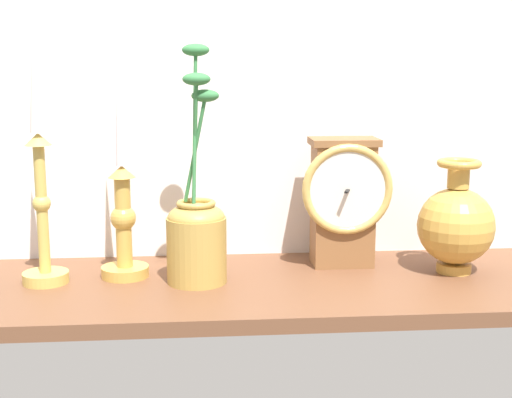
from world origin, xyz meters
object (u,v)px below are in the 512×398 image
mantel_clock (344,199)px  candlestick_tall_left (123,212)px  brass_vase_jar (197,231)px  brass_vase_bulbous (456,224)px  candlestick_tall_center (41,189)px

mantel_clock → candlestick_tall_left: bearing=-174.6°
brass_vase_jar → mantel_clock: bearing=16.5°
candlestick_tall_left → brass_vase_jar: bearing=-18.4°
candlestick_tall_left → mantel_clock: bearing=5.4°
brass_vase_bulbous → brass_vase_jar: brass_vase_jar is taller
mantel_clock → brass_vase_bulbous: 19.69cm
brass_vase_jar → candlestick_tall_center: bearing=176.1°
mantel_clock → candlestick_tall_center: 51.47cm
candlestick_tall_center → brass_vase_bulbous: candlestick_tall_center is taller
candlestick_tall_left → brass_vase_bulbous: (56.72, -2.06, -2.68)cm
mantel_clock → brass_vase_bulbous: mantel_clock is taller
candlestick_tall_left → brass_vase_bulbous: size_ratio=1.95×
mantel_clock → brass_vase_bulbous: (18.51, -5.68, -3.56)cm
candlestick_tall_center → mantel_clock: bearing=6.7°
candlestick_tall_left → candlestick_tall_center: (-12.78, -2.35, 4.47)cm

